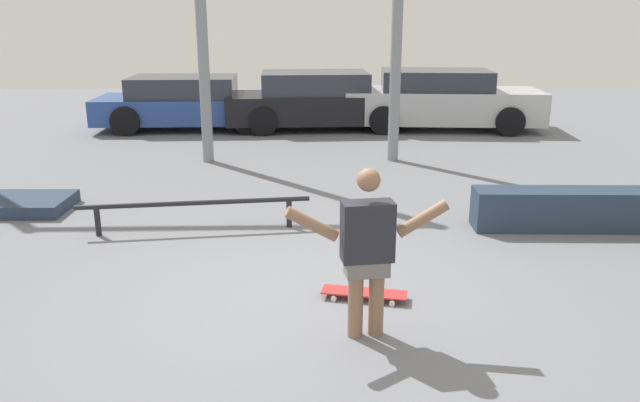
# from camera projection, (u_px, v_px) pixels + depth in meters

# --- Properties ---
(ground_plane) EXTENTS (36.00, 36.00, 0.00)m
(ground_plane) POSITION_uv_depth(u_px,v_px,m) (300.00, 298.00, 6.02)
(ground_plane) COLOR slate
(skateboarder) EXTENTS (1.36, 0.26, 1.46)m
(skateboarder) POSITION_uv_depth(u_px,v_px,m) (367.00, 248.00, 5.10)
(skateboarder) COLOR #8C664C
(skateboarder) RESTS_ON ground_plane
(skateboard) EXTENTS (0.84, 0.38, 0.08)m
(skateboard) POSITION_uv_depth(u_px,v_px,m) (364.00, 293.00, 5.98)
(skateboard) COLOR red
(skateboard) RESTS_ON ground_plane
(grind_box) EXTENTS (2.92, 0.59, 0.51)m
(grind_box) POSITION_uv_depth(u_px,v_px,m) (589.00, 209.00, 7.90)
(grind_box) COLOR #28384C
(grind_box) RESTS_ON ground_plane
(grind_rail) EXTENTS (2.87, 0.39, 0.40)m
(grind_rail) POSITION_uv_depth(u_px,v_px,m) (195.00, 207.00, 7.79)
(grind_rail) COLOR black
(grind_rail) RESTS_ON ground_plane
(parked_car_blue) EXTENTS (4.46, 2.04, 1.23)m
(parked_car_blue) POSITION_uv_depth(u_px,v_px,m) (190.00, 103.00, 14.82)
(parked_car_blue) COLOR #284793
(parked_car_blue) RESTS_ON ground_plane
(parked_car_black) EXTENTS (4.56, 2.10, 1.34)m
(parked_car_black) POSITION_uv_depth(u_px,v_px,m) (320.00, 101.00, 14.84)
(parked_car_black) COLOR black
(parked_car_black) RESTS_ON ground_plane
(parked_car_silver) EXTENTS (4.70, 2.25, 1.39)m
(parked_car_silver) POSITION_uv_depth(u_px,v_px,m) (441.00, 100.00, 14.78)
(parked_car_silver) COLOR #B7BABF
(parked_car_silver) RESTS_ON ground_plane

